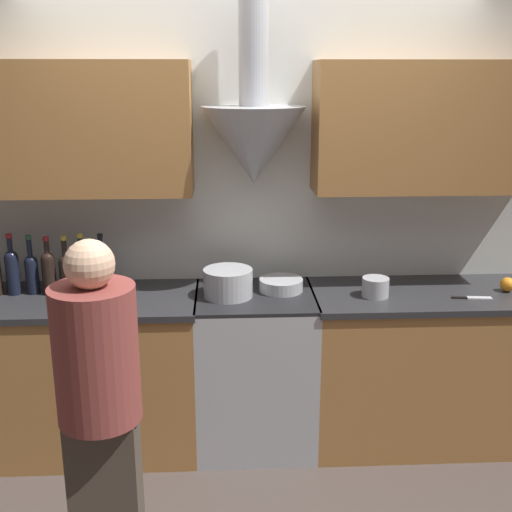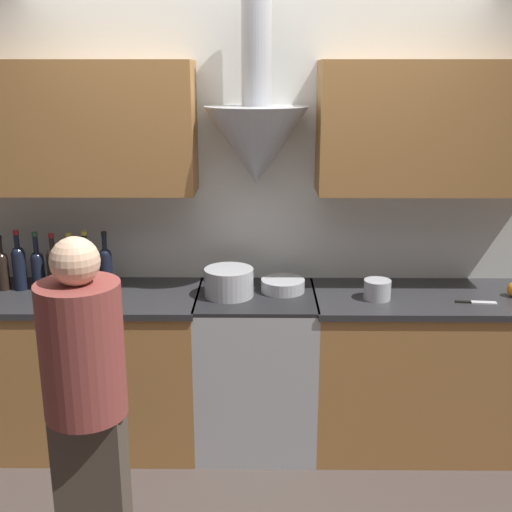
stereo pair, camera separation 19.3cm
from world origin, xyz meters
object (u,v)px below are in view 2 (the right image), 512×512
wine_bottle_5 (54,267)px  mixing_bowl (283,285)px  stove_range (256,369)px  person_foreground_left (87,408)px  wine_bottle_2 (2,268)px  wine_bottle_6 (71,268)px  wine_bottle_4 (38,267)px  saucepan (377,290)px  stock_pot (229,282)px  wine_bottle_8 (106,266)px  wine_bottle_3 (19,265)px  wine_bottle_7 (87,267)px

wine_bottle_5 → mixing_bowl: 1.28m
stove_range → mixing_bowl: (0.15, 0.06, 0.48)m
stove_range → person_foreground_left: size_ratio=0.60×
wine_bottle_2 → wine_bottle_6: bearing=-0.7°
wine_bottle_4 → saucepan: wine_bottle_4 is taller
stock_pot → mixing_bowl: stock_pot is taller
person_foreground_left → wine_bottle_2: bearing=123.0°
stove_range → wine_bottle_8: size_ratio=2.70×
wine_bottle_8 → mixing_bowl: 1.00m
wine_bottle_3 → wine_bottle_7: 0.38m
saucepan → person_foreground_left: bearing=-140.8°
stove_range → mixing_bowl: 0.51m
wine_bottle_6 → wine_bottle_7: wine_bottle_7 is taller
wine_bottle_3 → saucepan: 1.99m
wine_bottle_8 → wine_bottle_5: bearing=-177.9°
stove_range → mixing_bowl: mixing_bowl is taller
wine_bottle_8 → stove_range: bearing=-5.2°
mixing_bowl → wine_bottle_7: bearing=179.2°
wine_bottle_4 → mixing_bowl: 1.38m
wine_bottle_7 → stock_pot: bearing=-6.7°
wine_bottle_6 → saucepan: (1.69, -0.13, -0.07)m
wine_bottle_5 → person_foreground_left: 1.30m
wine_bottle_7 → wine_bottle_8: size_ratio=1.01×
wine_bottle_8 → person_foreground_left: (0.19, -1.20, -0.20)m
stove_range → wine_bottle_6: size_ratio=2.77×
stock_pot → wine_bottle_7: bearing=173.3°
stove_range → wine_bottle_2: size_ratio=2.90×
person_foreground_left → wine_bottle_8: bearing=99.2°
wine_bottle_5 → wine_bottle_4: bearing=169.5°
wine_bottle_4 → mixing_bowl: bearing=-1.1°
wine_bottle_4 → wine_bottle_6: (0.19, -0.02, 0.00)m
wine_bottle_5 → wine_bottle_6: 0.09m
mixing_bowl → wine_bottle_2: bearing=179.4°
wine_bottle_3 → stock_pot: (1.18, -0.10, -0.06)m
stove_range → stock_pot: 0.55m
wine_bottle_2 → saucepan: 2.08m
wine_bottle_5 → stock_pot: 0.99m
stock_pot → person_foreground_left: (-0.50, -1.10, -0.14)m
wine_bottle_3 → wine_bottle_6: size_ratio=1.04×
wine_bottle_7 → mixing_bowl: wine_bottle_7 is taller
wine_bottle_3 → wine_bottle_5: bearing=-3.1°
wine_bottle_4 → wine_bottle_2: bearing=-176.8°
stove_range → wine_bottle_2: 1.54m
wine_bottle_4 → wine_bottle_7: (0.28, -0.01, 0.00)m
wine_bottle_4 → wine_bottle_7: size_ratio=0.97×
wine_bottle_2 → wine_bottle_6: size_ratio=0.95×
wine_bottle_5 → wine_bottle_8: wine_bottle_8 is taller
wine_bottle_2 → stock_pot: (1.28, -0.10, -0.05)m
wine_bottle_5 → mixing_bowl: wine_bottle_5 is taller
mixing_bowl → wine_bottle_5: bearing=179.6°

